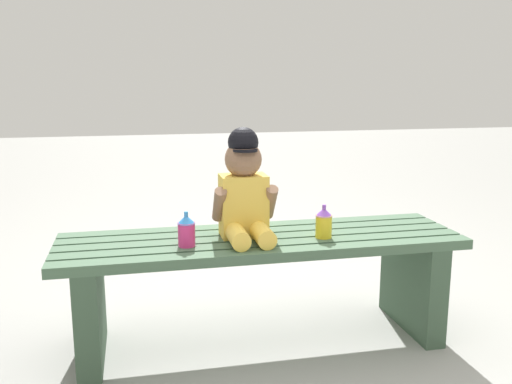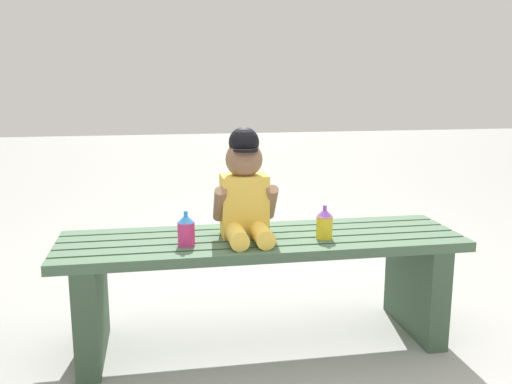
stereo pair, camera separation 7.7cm
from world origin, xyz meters
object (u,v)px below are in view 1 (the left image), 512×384
at_px(park_bench, 261,272).
at_px(child_figure, 244,190).
at_px(sippy_cup_left, 186,230).
at_px(sippy_cup_right, 324,222).

bearing_deg(park_bench, child_figure, 172.54).
distance_m(child_figure, sippy_cup_left, 0.26).
distance_m(sippy_cup_left, sippy_cup_right, 0.50).
relative_size(child_figure, sippy_cup_left, 3.26).
height_order(child_figure, sippy_cup_right, child_figure).
bearing_deg(sippy_cup_right, child_figure, 165.93).
xyz_separation_m(park_bench, child_figure, (-0.06, 0.01, 0.32)).
distance_m(park_bench, sippy_cup_right, 0.30).
xyz_separation_m(park_bench, sippy_cup_left, (-0.28, -0.06, 0.20)).
distance_m(park_bench, child_figure, 0.32).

